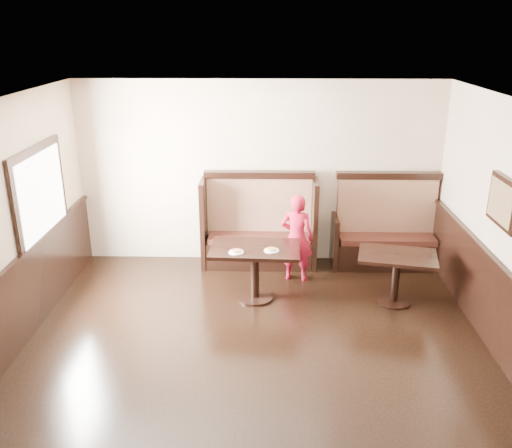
{
  "coord_description": "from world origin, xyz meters",
  "views": [
    {
      "loc": [
        0.13,
        -4.5,
        3.53
      ],
      "look_at": [
        -0.03,
        2.35,
        1.0
      ],
      "focal_mm": 38.0,
      "sensor_mm": 36.0,
      "label": 1
    }
  ],
  "objects_px": {
    "table_neighbor": "(397,267)",
    "child": "(297,238)",
    "booth_neighbor": "(385,235)",
    "booth_main": "(259,232)",
    "table_main": "(255,259)"
  },
  "relations": [
    {
      "from": "booth_neighbor",
      "to": "table_neighbor",
      "type": "distance_m",
      "value": 1.24
    },
    {
      "from": "booth_main",
      "to": "table_neighbor",
      "type": "distance_m",
      "value": 2.22
    },
    {
      "from": "booth_main",
      "to": "child",
      "type": "xyz_separation_m",
      "value": [
        0.55,
        -0.56,
        0.12
      ]
    },
    {
      "from": "table_main",
      "to": "table_neighbor",
      "type": "relative_size",
      "value": 1.09
    },
    {
      "from": "booth_main",
      "to": "child",
      "type": "bearing_deg",
      "value": -45.76
    },
    {
      "from": "booth_neighbor",
      "to": "table_neighbor",
      "type": "height_order",
      "value": "booth_neighbor"
    },
    {
      "from": "table_main",
      "to": "child",
      "type": "bearing_deg",
      "value": 48.66
    },
    {
      "from": "booth_neighbor",
      "to": "table_neighbor",
      "type": "relative_size",
      "value": 1.48
    },
    {
      "from": "booth_main",
      "to": "table_main",
      "type": "height_order",
      "value": "booth_main"
    },
    {
      "from": "table_neighbor",
      "to": "child",
      "type": "height_order",
      "value": "child"
    },
    {
      "from": "table_main",
      "to": "child",
      "type": "distance_m",
      "value": 0.84
    },
    {
      "from": "booth_neighbor",
      "to": "child",
      "type": "height_order",
      "value": "booth_neighbor"
    },
    {
      "from": "booth_neighbor",
      "to": "booth_main",
      "type": "bearing_deg",
      "value": 179.95
    },
    {
      "from": "booth_main",
      "to": "child",
      "type": "relative_size",
      "value": 1.34
    },
    {
      "from": "table_neighbor",
      "to": "child",
      "type": "xyz_separation_m",
      "value": [
        -1.29,
        0.67,
        0.13
      ]
    }
  ]
}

